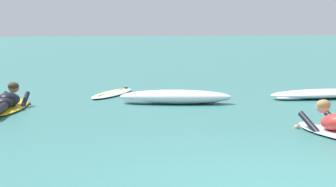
{
  "coord_description": "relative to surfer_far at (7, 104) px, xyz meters",
  "views": [
    {
      "loc": [
        -2.46,
        -5.96,
        1.66
      ],
      "look_at": [
        -0.26,
        4.95,
        0.43
      ],
      "focal_mm": 69.88,
      "sensor_mm": 36.0,
      "label": 1
    }
  ],
  "objects": [
    {
      "name": "whitewater_front",
      "position": [
        3.32,
        0.42,
        -0.0
      ],
      "size": [
        2.37,
        1.21,
        0.28
      ],
      "color": "white",
      "rests_on": "ground"
    },
    {
      "name": "ground_plane",
      "position": [
        3.02,
        3.52,
        -0.14
      ],
      "size": [
        120.0,
        120.0,
        0.0
      ],
      "primitive_type": "plane",
      "color": "#387A75"
    },
    {
      "name": "whitewater_back",
      "position": [
        6.66,
        0.77,
        -0.05
      ],
      "size": [
        2.49,
        1.07,
        0.19
      ],
      "color": "white",
      "rests_on": "ground"
    },
    {
      "name": "drifting_surfboard",
      "position": [
        2.25,
        2.3,
        -0.1
      ],
      "size": [
        1.46,
        2.17,
        0.16
      ],
      "color": "white",
      "rests_on": "ground"
    },
    {
      "name": "surfer_far",
      "position": [
        0.0,
        0.0,
        0.0
      ],
      "size": [
        1.0,
        2.7,
        0.54
      ],
      "color": "yellow",
      "rests_on": "ground"
    }
  ]
}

